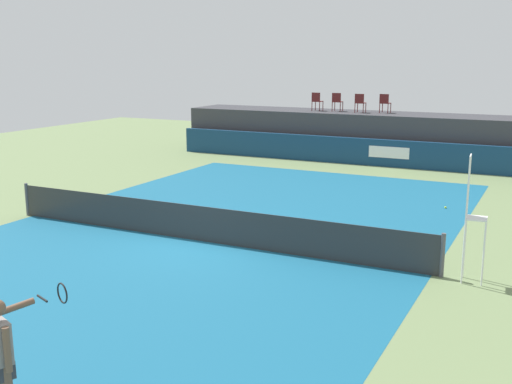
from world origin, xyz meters
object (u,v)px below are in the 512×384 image
Objects in this scene: net_post_near at (27,199)px; net_post_far at (442,255)px; spectator_chair_left at (337,101)px; tennis_ball at (445,207)px; spectator_chair_far_left at (317,101)px; spectator_chair_right at (385,102)px; spectator_chair_center at (360,102)px; tennis_player at (4,358)px; umpire_chair at (472,210)px.

net_post_far is (12.40, 0.00, 0.00)m from net_post_near.
spectator_chair_left is at bearing 116.96° from net_post_far.
spectator_chair_far_left is at bearing 132.09° from tennis_ball.
net_post_near is (-6.93, -15.39, -2.19)m from spectator_chair_right.
spectator_chair_center is at bearing 113.56° from net_post_far.
net_post_near reaches higher than tennis_ball.
spectator_chair_far_left is 15.72m from net_post_near.
spectator_chair_left is 16.11m from net_post_near.
net_post_near is 14.71× the size of tennis_ball.
spectator_chair_left is 1.00× the size of spectator_chair_center.
net_post_far is at bearing -81.06° from tennis_ball.
spectator_chair_far_left is at bearing 176.95° from spectator_chair_center.
net_post_far is at bearing 0.00° from net_post_near.
net_post_far is 0.56× the size of tennis_player.
spectator_chair_left is 17.43m from umpire_chair.
tennis_player is at bearing -101.48° from tennis_ball.
net_post_near is at bearing 179.96° from umpire_chair.
tennis_player is 15.27m from tennis_ball.
spectator_chair_far_left and spectator_chair_right have the same top height.
spectator_chair_right is at bearing 4.34° from spectator_chair_far_left.
spectator_chair_center is at bearing 68.72° from net_post_near.
spectator_chair_center is 23.56m from tennis_player.
spectator_chair_right reaches higher than tennis_player.
tennis_ball is (7.72, -8.54, -2.66)m from spectator_chair_far_left.
spectator_chair_left is at bearing 73.14° from net_post_near.
tennis_player reaches higher than tennis_ball.
spectator_chair_right is (1.08, 0.37, 0.00)m from spectator_chair_center.
spectator_chair_left is at bearing 118.52° from umpire_chair.
spectator_chair_left is (0.99, 0.14, 0.00)m from spectator_chair_far_left.
tennis_player is (-4.07, -8.35, 0.46)m from net_post_far.
tennis_ball is (5.51, -8.43, -2.66)m from spectator_chair_center.
net_post_near is at bearing -103.54° from spectator_chair_far_left.
tennis_ball is (11.36, 6.59, -0.46)m from net_post_near.
spectator_chair_center is (2.21, -0.12, 0.00)m from spectator_chair_far_left.
tennis_ball is at bearing 103.40° from umpire_chair.
net_post_near is 1.00× the size of net_post_far.
spectator_chair_right reaches higher than net_post_far.
spectator_chair_far_left is 0.89× the size of net_post_near.
spectator_chair_right is 23.84m from tennis_player.
spectator_chair_center is 1.14m from spectator_chair_right.
spectator_chair_center is 0.50× the size of tennis_player.
spectator_chair_far_left is 0.32× the size of umpire_chair.
spectator_chair_left reaches higher than tennis_ball.
spectator_chair_right is at bearing 65.74° from net_post_near.
spectator_chair_right is at bearing 93.36° from tennis_player.
spectator_chair_right is 17.02m from net_post_near.
tennis_player is at bearing -81.10° from spectator_chair_left.
umpire_chair is (7.09, -15.03, -1.11)m from spectator_chair_center.
tennis_ball is at bearing 78.52° from tennis_player.
spectator_chair_left is 0.89× the size of net_post_far.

